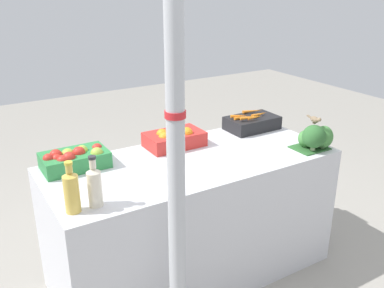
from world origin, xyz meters
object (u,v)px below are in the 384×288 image
object	(u,v)px
broccoli_pile	(314,137)
carrot_crate	(252,122)
juice_bottle_cloudy	(95,185)
apple_crate	(74,159)
orange_crate	(174,138)
sparrow_bird	(315,119)
juice_bottle_golden	(71,191)
support_pole	(175,124)

from	to	relation	value
broccoli_pile	carrot_crate	bearing A→B (deg)	100.43
broccoli_pile	juice_bottle_cloudy	distance (m)	1.46
apple_crate	orange_crate	world-z (taller)	orange_crate
orange_crate	sparrow_bird	xyz separation A→B (m)	(0.74, -0.51, 0.15)
juice_bottle_cloudy	carrot_crate	bearing A→B (deg)	19.89
orange_crate	carrot_crate	xyz separation A→B (m)	(0.66, 0.00, -0.01)
sparrow_bird	orange_crate	bearing A→B (deg)	-117.42
juice_bottle_golden	juice_bottle_cloudy	bearing A→B (deg)	0.00
juice_bottle_cloudy	sparrow_bird	xyz separation A→B (m)	(1.45, -0.02, 0.09)
broccoli_pile	sparrow_bird	bearing A→B (deg)	149.55
carrot_crate	broccoli_pile	world-z (taller)	broccoli_pile
apple_crate	support_pole	bearing A→B (deg)	-75.48
support_pole	apple_crate	xyz separation A→B (m)	(-0.22, 0.83, -0.41)
orange_crate	juice_bottle_cloudy	bearing A→B (deg)	-145.22
juice_bottle_golden	juice_bottle_cloudy	world-z (taller)	juice_bottle_cloudy
carrot_crate	juice_bottle_cloudy	distance (m)	1.45
apple_crate	carrot_crate	world-z (taller)	same
juice_bottle_cloudy	sparrow_bird	bearing A→B (deg)	-0.83
support_pole	juice_bottle_cloudy	distance (m)	0.57
support_pole	juice_bottle_cloudy	size ratio (longest dim) A/B	9.93
juice_bottle_golden	sparrow_bird	size ratio (longest dim) A/B	1.91
juice_bottle_golden	sparrow_bird	bearing A→B (deg)	-0.77
juice_bottle_cloudy	juice_bottle_golden	bearing A→B (deg)	180.00
apple_crate	orange_crate	xyz separation A→B (m)	(0.67, 0.00, -0.00)
juice_bottle_cloudy	sparrow_bird	distance (m)	1.46
sparrow_bird	carrot_crate	bearing A→B (deg)	-163.05
apple_crate	juice_bottle_golden	bearing A→B (deg)	-107.74
broccoli_pile	juice_bottle_cloudy	bearing A→B (deg)	179.00
juice_bottle_cloudy	orange_crate	bearing A→B (deg)	34.78
support_pole	orange_crate	xyz separation A→B (m)	(0.45, 0.84, -0.42)
sparrow_bird	juice_bottle_cloudy	bearing A→B (deg)	-83.62
apple_crate	sparrow_bird	distance (m)	1.51
support_pole	apple_crate	distance (m)	0.96
orange_crate	sparrow_bird	size ratio (longest dim) A/B	2.77
broccoli_pile	juice_bottle_golden	size ratio (longest dim) A/B	0.91
support_pole	carrot_crate	world-z (taller)	support_pole
orange_crate	juice_bottle_golden	bearing A→B (deg)	-149.05
carrot_crate	juice_bottle_golden	world-z (taller)	juice_bottle_golden
sparrow_bird	juice_bottle_golden	bearing A→B (deg)	-83.56
apple_crate	carrot_crate	xyz separation A→B (m)	(1.32, 0.00, -0.01)
carrot_crate	juice_bottle_golden	xyz separation A→B (m)	(-1.48, -0.49, 0.06)
apple_crate	juice_bottle_cloudy	bearing A→B (deg)	-95.17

